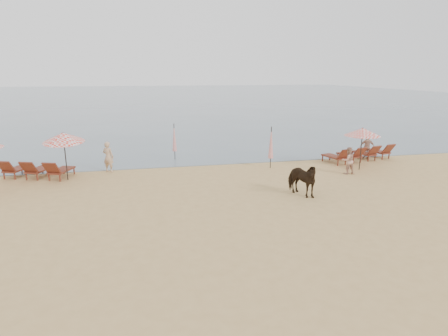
% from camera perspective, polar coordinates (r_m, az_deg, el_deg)
% --- Properties ---
extents(ground, '(120.00, 120.00, 0.00)m').
position_cam_1_polar(ground, '(13.38, 4.61, -9.80)').
color(ground, tan).
rests_on(ground, ground).
extents(sea, '(160.00, 140.00, 0.06)m').
position_cam_1_polar(sea, '(91.90, -10.14, 10.75)').
color(sea, '#51606B').
rests_on(sea, ground).
extents(lounger_cluster_left, '(3.73, 2.91, 0.72)m').
position_cam_1_polar(lounger_cluster_left, '(22.20, -26.69, -0.13)').
color(lounger_cluster_left, maroon).
rests_on(lounger_cluster_left, ground).
extents(lounger_cluster_right, '(4.76, 2.87, 0.70)m').
position_cam_1_polar(lounger_cluster_right, '(25.28, 19.95, 2.14)').
color(lounger_cluster_right, maroon).
rests_on(lounger_cluster_right, ground).
extents(umbrella_open_left_b, '(2.04, 2.08, 2.60)m').
position_cam_1_polar(umbrella_open_left_b, '(20.81, -23.27, 4.31)').
color(umbrella_open_left_b, black).
rests_on(umbrella_open_left_b, ground).
extents(umbrella_open_right, '(2.00, 2.00, 2.44)m').
position_cam_1_polar(umbrella_open_right, '(22.64, 20.37, 5.17)').
color(umbrella_open_right, black).
rests_on(umbrella_open_right, ground).
extents(umbrella_closed_left, '(0.28, 0.28, 2.33)m').
position_cam_1_polar(umbrella_closed_left, '(24.06, -7.58, 4.60)').
color(umbrella_closed_left, black).
rests_on(umbrella_closed_left, ground).
extents(umbrella_closed_right, '(0.30, 0.30, 2.45)m').
position_cam_1_polar(umbrella_closed_right, '(21.91, 7.18, 3.84)').
color(umbrella_closed_right, black).
rests_on(umbrella_closed_right, ground).
extents(cow, '(1.54, 2.04, 1.57)m').
position_cam_1_polar(cow, '(17.29, 11.64, -1.65)').
color(cow, black).
rests_on(cow, ground).
extents(beachgoer_left, '(0.76, 0.67, 1.74)m').
position_cam_1_polar(beachgoer_left, '(21.98, -17.23, 1.64)').
color(beachgoer_left, tan).
rests_on(beachgoer_left, ground).
extents(beachgoer_right_a, '(0.74, 0.58, 1.51)m').
position_cam_1_polar(beachgoer_right_a, '(21.70, 18.39, 1.08)').
color(beachgoer_right_a, tan).
rests_on(beachgoer_right_a, ground).
extents(beachgoer_right_b, '(1.00, 0.70, 1.57)m').
position_cam_1_polar(beachgoer_right_b, '(26.01, 20.98, 3.04)').
color(beachgoer_right_b, tan).
rests_on(beachgoer_right_b, ground).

